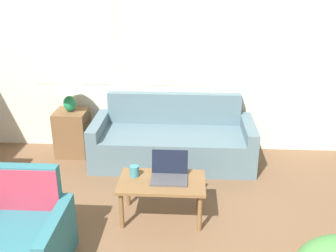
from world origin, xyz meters
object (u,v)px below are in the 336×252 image
(armchair, at_px, (20,241))
(laptop, at_px, (169,173))
(cup_navy, at_px, (134,171))
(table_lamp, at_px, (68,88))
(coffee_table, at_px, (162,186))
(couch, at_px, (173,142))

(armchair, distance_m, laptop, 1.47)
(cup_navy, bearing_deg, laptop, -3.91)
(table_lamp, bearing_deg, coffee_table, -47.36)
(armchair, bearing_deg, couch, 60.34)
(armchair, relative_size, coffee_table, 0.95)
(couch, height_order, laptop, couch)
(cup_navy, bearing_deg, table_lamp, 127.48)
(table_lamp, bearing_deg, couch, -5.30)
(armchair, xyz_separation_m, table_lamp, (-0.18, 2.18, 0.68))
(table_lamp, relative_size, coffee_table, 0.54)
(laptop, relative_size, cup_navy, 3.31)
(coffee_table, bearing_deg, cup_navy, 163.84)
(armchair, bearing_deg, laptop, 34.69)
(laptop, height_order, cup_navy, laptop)
(couch, bearing_deg, laptop, -89.08)
(armchair, xyz_separation_m, laptop, (1.19, 0.82, 0.22))
(armchair, relative_size, laptop, 2.25)
(laptop, bearing_deg, cup_navy, 176.09)
(armchair, height_order, coffee_table, armchair)
(couch, xyz_separation_m, armchair, (-1.17, -2.06, -0.00))
(table_lamp, height_order, coffee_table, table_lamp)
(table_lamp, bearing_deg, armchair, -85.24)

